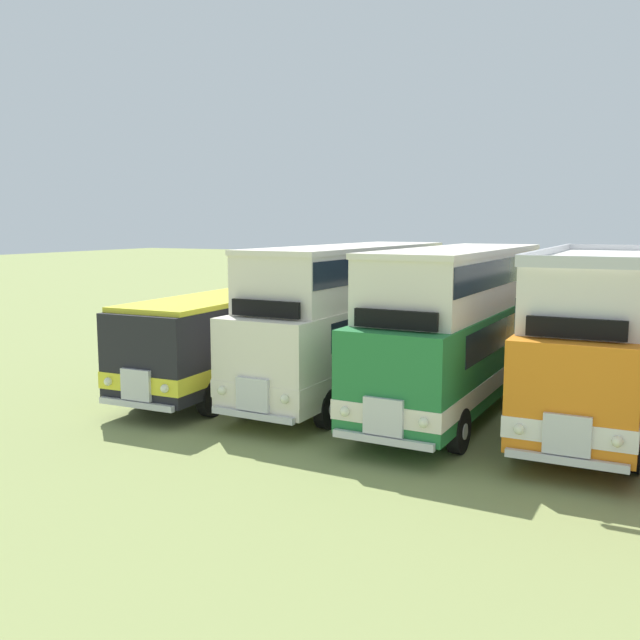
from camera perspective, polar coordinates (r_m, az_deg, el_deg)
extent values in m
cube|color=black|center=(22.44, -6.11, -0.98)|extent=(2.75, 10.65, 2.30)
cube|color=yellow|center=(22.54, -6.09, -2.49)|extent=(2.79, 10.69, 0.44)
cube|color=#19232D|center=(22.69, -5.61, 0.66)|extent=(2.72, 8.25, 0.76)
cube|color=#19232D|center=(18.12, -14.74, -1.23)|extent=(2.20, 0.15, 0.90)
cube|color=silver|center=(18.27, -14.82, -5.15)|extent=(0.90, 0.14, 0.80)
cube|color=silver|center=(18.37, -14.83, -6.69)|extent=(2.30, 0.19, 0.16)
sphere|color=#EAEACC|center=(17.71, -12.59, -5.49)|extent=(0.22, 0.22, 0.22)
sphere|color=#EAEACC|center=(18.85, -16.95, -4.84)|extent=(0.22, 0.22, 0.22)
cube|color=yellow|center=(22.28, -6.16, 2.12)|extent=(2.70, 10.24, 0.14)
cylinder|color=black|center=(19.01, -8.87, -6.28)|extent=(0.30, 1.05, 1.04)
cylinder|color=silver|center=(18.93, -8.49, -6.33)|extent=(0.03, 0.36, 0.36)
cylinder|color=black|center=(20.35, -14.28, -5.48)|extent=(0.30, 1.05, 1.04)
cylinder|color=silver|center=(20.45, -14.60, -5.43)|extent=(0.03, 0.36, 0.36)
cylinder|color=black|center=(25.15, 0.31, -2.70)|extent=(0.30, 1.05, 1.04)
cylinder|color=silver|center=(25.09, 0.62, -2.73)|extent=(0.03, 0.36, 0.36)
cylinder|color=black|center=(26.18, -4.27, -2.30)|extent=(0.30, 1.05, 1.04)
cylinder|color=silver|center=(26.25, -4.56, -2.28)|extent=(0.03, 0.36, 0.36)
cube|color=silver|center=(21.06, 2.32, -1.52)|extent=(2.83, 10.34, 2.30)
cube|color=silver|center=(21.16, 2.31, -3.13)|extent=(2.87, 10.38, 0.44)
cube|color=#19232D|center=(21.32, 2.80, 0.22)|extent=(2.78, 7.95, 0.76)
cube|color=#19232D|center=(16.60, -5.38, -1.82)|extent=(2.20, 0.17, 0.90)
cube|color=silver|center=(16.77, -5.53, -6.09)|extent=(0.90, 0.15, 0.80)
cube|color=silver|center=(16.87, -5.57, -7.76)|extent=(2.30, 0.21, 0.16)
sphere|color=#EAEACC|center=(16.29, -2.90, -6.48)|extent=(0.22, 0.22, 0.22)
sphere|color=#EAEACC|center=(17.26, -8.05, -5.73)|extent=(0.22, 0.22, 0.22)
cube|color=silver|center=(21.06, 2.65, 3.68)|extent=(2.70, 9.44, 1.50)
cube|color=silver|center=(21.01, 2.66, 5.91)|extent=(2.77, 9.54, 0.14)
cube|color=#19232D|center=(21.04, 2.65, 4.50)|extent=(2.74, 9.34, 0.68)
cube|color=black|center=(16.90, -4.49, 0.93)|extent=(1.90, 0.18, 0.40)
cylinder|color=black|center=(17.71, 0.61, -7.23)|extent=(0.31, 1.05, 1.04)
cylinder|color=silver|center=(17.65, 1.05, -7.29)|extent=(0.03, 0.36, 0.36)
cylinder|color=black|center=(18.86, -5.62, -6.33)|extent=(0.31, 1.05, 1.04)
cylinder|color=silver|center=(18.94, -6.00, -6.28)|extent=(0.03, 0.36, 0.36)
cylinder|color=black|center=(23.85, 8.32, -3.37)|extent=(0.31, 1.05, 1.04)
cylinder|color=silver|center=(23.80, 8.66, -3.40)|extent=(0.03, 0.36, 0.36)
cylinder|color=black|center=(24.71, 3.30, -2.90)|extent=(0.31, 1.05, 1.04)
cylinder|color=silver|center=(24.78, 2.98, -2.87)|extent=(0.03, 0.36, 0.36)
cube|color=#237538|center=(19.26, 10.95, -2.55)|extent=(2.80, 9.79, 2.30)
cube|color=silver|center=(19.38, 10.90, -4.29)|extent=(2.84, 9.83, 0.44)
cube|color=#19232D|center=(19.54, 11.35, -0.63)|extent=(2.75, 7.39, 0.76)
cube|color=#19232D|center=(14.70, 5.42, -3.09)|extent=(2.20, 0.17, 0.90)
cube|color=silver|center=(14.89, 5.19, -7.89)|extent=(0.90, 0.15, 0.80)
cube|color=silver|center=(15.00, 5.12, -9.76)|extent=(2.30, 0.21, 0.16)
sphere|color=#EAEACC|center=(14.57, 8.47, -8.30)|extent=(0.22, 0.22, 0.22)
sphere|color=#EAEACC|center=(15.24, 2.04, -7.49)|extent=(0.22, 0.22, 0.22)
cube|color=silver|center=(19.25, 11.32, 3.14)|extent=(2.67, 8.89, 1.50)
cube|color=silver|center=(19.20, 11.39, 5.58)|extent=(2.73, 8.99, 0.14)
cube|color=#19232D|center=(19.23, 11.34, 4.03)|extent=(2.71, 8.79, 0.68)
cube|color=black|center=(15.02, 6.18, 0.04)|extent=(1.90, 0.18, 0.40)
cylinder|color=black|center=(16.17, 11.29, -8.87)|extent=(0.31, 1.05, 1.04)
cylinder|color=silver|center=(16.13, 11.81, -8.93)|extent=(0.03, 0.36, 0.36)
cylinder|color=black|center=(16.94, 3.76, -7.95)|extent=(0.31, 1.05, 1.04)
cylinder|color=silver|center=(17.00, 3.30, -7.89)|extent=(0.03, 0.36, 0.36)
cylinder|color=black|center=(22.12, 16.10, -4.49)|extent=(0.31, 1.05, 1.04)
cylinder|color=silver|center=(22.09, 16.48, -4.52)|extent=(0.03, 0.36, 0.36)
cylinder|color=black|center=(22.69, 10.40, -4.00)|extent=(0.31, 1.05, 1.04)
cylinder|color=silver|center=(22.73, 10.04, -3.96)|extent=(0.03, 0.36, 0.36)
cube|color=orange|center=(18.95, 21.38, -3.12)|extent=(2.53, 9.57, 2.30)
cube|color=white|center=(19.07, 21.29, -4.89)|extent=(2.57, 9.61, 0.44)
cube|color=#19232D|center=(19.25, 21.57, -1.16)|extent=(2.56, 7.17, 0.76)
cube|color=#19232D|center=(14.22, 19.83, -3.90)|extent=(2.20, 0.11, 0.90)
cube|color=silver|center=(14.41, 19.55, -8.86)|extent=(0.90, 0.12, 0.80)
cube|color=silver|center=(14.53, 19.44, -10.79)|extent=(2.30, 0.15, 0.16)
sphere|color=#EAEACC|center=(14.33, 23.16, -9.13)|extent=(0.22, 0.22, 0.22)
sphere|color=#EAEACC|center=(14.52, 15.98, -8.58)|extent=(0.22, 0.22, 0.22)
cube|color=white|center=(18.95, 21.73, 2.66)|extent=(2.43, 8.67, 1.50)
cube|color=silver|center=(14.40, 20.41, 4.45)|extent=(2.40, 0.11, 0.24)
cube|color=silver|center=(22.72, 22.63, 5.41)|extent=(2.40, 0.11, 0.24)
cube|color=silver|center=(19.03, 18.24, 5.26)|extent=(0.13, 8.66, 0.24)
cube|color=#19232D|center=(18.98, 21.69, 1.76)|extent=(2.47, 8.57, 0.64)
cube|color=black|center=(14.57, 20.19, -0.65)|extent=(1.90, 0.13, 0.40)
cylinder|color=black|center=(16.08, 24.29, -9.52)|extent=(0.28, 1.04, 1.04)
cylinder|color=black|center=(16.29, 16.09, -8.90)|extent=(0.28, 1.04, 1.04)
cylinder|color=silver|center=(16.32, 15.57, -8.86)|extent=(0.02, 0.36, 0.36)
cylinder|color=black|center=(22.20, 18.94, -4.56)|extent=(0.28, 1.04, 1.04)
cylinder|color=silver|center=(22.22, 18.56, -4.53)|extent=(0.02, 0.36, 0.36)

